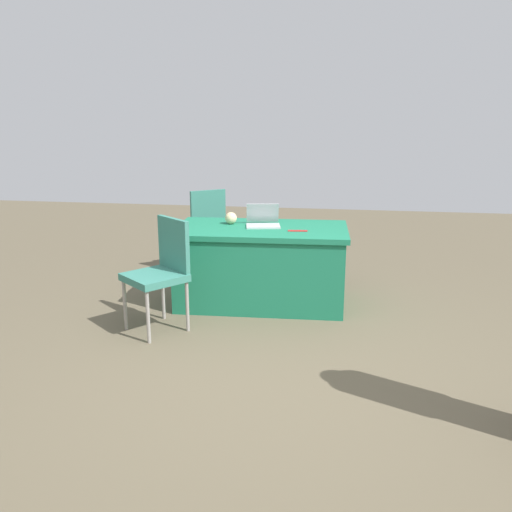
% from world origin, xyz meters
% --- Properties ---
extents(ground_plane, '(14.40, 14.40, 0.00)m').
position_xyz_m(ground_plane, '(0.00, 0.00, 0.00)').
color(ground_plane, brown).
extents(table_foreground, '(1.67, 0.97, 0.75)m').
position_xyz_m(table_foreground, '(0.34, -1.69, 0.38)').
color(table_foreground, '#1E7A56').
rests_on(table_foreground, ground).
extents(chair_near_front, '(0.62, 0.62, 0.96)m').
position_xyz_m(chair_near_front, '(1.17, -2.71, 0.56)').
color(chair_near_front, '#9E9993').
rests_on(chair_near_front, ground).
extents(chair_aisle, '(0.62, 0.62, 0.95)m').
position_xyz_m(chair_aisle, '(1.07, -0.90, 0.55)').
color(chair_aisle, '#9E9993').
rests_on(chair_aisle, ground).
extents(laptop_silver, '(0.36, 0.35, 0.21)m').
position_xyz_m(laptop_silver, '(0.34, -1.76, 0.79)').
color(laptop_silver, silver).
rests_on(laptop_silver, table_foreground).
extents(yarn_ball, '(0.12, 0.12, 0.12)m').
position_xyz_m(yarn_ball, '(0.66, -1.80, 0.81)').
color(yarn_ball, beige).
rests_on(yarn_ball, table_foreground).
extents(scissors_red, '(0.18, 0.06, 0.01)m').
position_xyz_m(scissors_red, '(-0.02, -1.57, 0.76)').
color(scissors_red, red).
rests_on(scissors_red, table_foreground).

